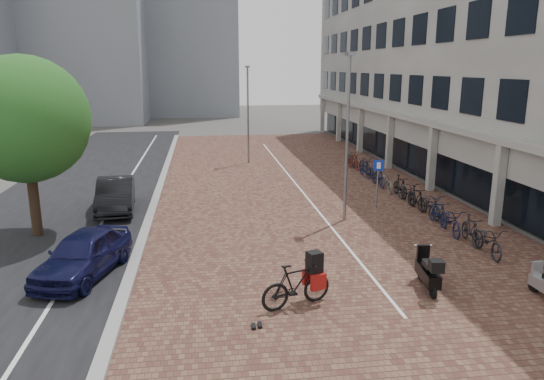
% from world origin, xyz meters
% --- Properties ---
extents(ground, '(140.00, 140.00, 0.00)m').
position_xyz_m(ground, '(0.00, 0.00, 0.00)').
color(ground, '#474442').
rests_on(ground, ground).
extents(plaza_brick, '(14.50, 42.00, 0.04)m').
position_xyz_m(plaza_brick, '(2.00, 12.00, 0.01)').
color(plaza_brick, brown).
rests_on(plaza_brick, ground).
extents(street_asphalt, '(8.00, 50.00, 0.03)m').
position_xyz_m(street_asphalt, '(-9.00, 12.00, 0.01)').
color(street_asphalt, black).
rests_on(street_asphalt, ground).
extents(curb, '(0.35, 42.00, 0.14)m').
position_xyz_m(curb, '(-5.10, 12.00, 0.07)').
color(curb, gray).
rests_on(curb, ground).
extents(lane_line, '(0.12, 44.00, 0.00)m').
position_xyz_m(lane_line, '(-7.00, 12.00, 0.02)').
color(lane_line, white).
rests_on(lane_line, street_asphalt).
extents(parking_line, '(0.10, 30.00, 0.00)m').
position_xyz_m(parking_line, '(2.20, 12.00, 0.04)').
color(parking_line, white).
rests_on(parking_line, plaza_brick).
extents(office_building, '(8.40, 40.00, 15.00)m').
position_xyz_m(office_building, '(12.97, 16.00, 8.44)').
color(office_building, '#ABABA5').
rests_on(office_building, ground).
extents(car_navy, '(2.77, 4.42, 1.40)m').
position_xyz_m(car_navy, '(-6.50, 1.03, 0.70)').
color(car_navy, '#0E0F34').
rests_on(car_navy, ground).
extents(car_dark, '(1.95, 4.52, 1.45)m').
position_xyz_m(car_dark, '(-6.68, 8.36, 0.72)').
color(car_dark, black).
rests_on(car_dark, ground).
extents(hero_bike, '(2.15, 1.23, 1.46)m').
position_xyz_m(hero_bike, '(-0.44, -1.89, 0.65)').
color(hero_bike, black).
rests_on(hero_bike, ground).
extents(shoes, '(0.35, 0.30, 0.09)m').
position_xyz_m(shoes, '(-1.61, -2.92, 0.04)').
color(shoes, black).
rests_on(shoes, ground).
extents(scooter_mid, '(0.77, 1.76, 1.17)m').
position_xyz_m(scooter_mid, '(3.50, -1.35, 0.58)').
color(scooter_mid, black).
rests_on(scooter_mid, ground).
extents(parking_sign, '(0.45, 0.21, 2.24)m').
position_xyz_m(parking_sign, '(4.92, 7.07, 1.48)').
color(parking_sign, slate).
rests_on(parking_sign, ground).
extents(lamp_near, '(0.12, 0.12, 6.74)m').
position_xyz_m(lamp_near, '(2.98, 5.50, 3.37)').
color(lamp_near, slate).
rests_on(lamp_near, ground).
extents(lamp_far, '(0.12, 0.12, 6.25)m').
position_xyz_m(lamp_far, '(0.21, 19.01, 3.12)').
color(lamp_far, slate).
rests_on(lamp_far, ground).
extents(street_tree, '(4.62, 4.62, 6.72)m').
position_xyz_m(street_tree, '(-9.02, 5.42, 4.27)').
color(street_tree, '#382619').
rests_on(street_tree, ground).
extents(bike_row, '(1.14, 18.11, 1.05)m').
position_xyz_m(bike_row, '(6.67, 9.05, 0.52)').
color(bike_row, black).
rests_on(bike_row, ground).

